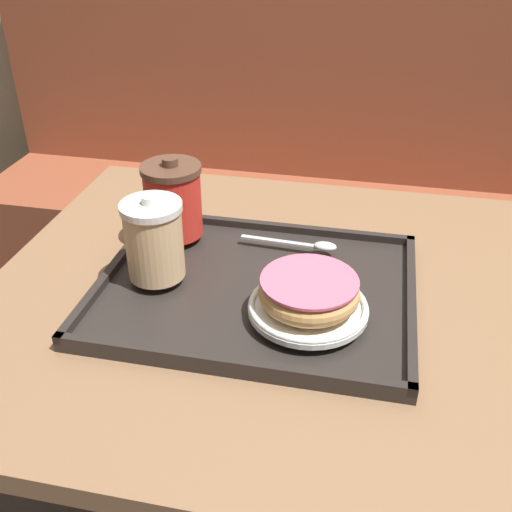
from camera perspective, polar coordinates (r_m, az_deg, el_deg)
The scene contains 8 objects.
booth_bench at distance 1.82m, azimuth 1.89°, elevation 2.54°, with size 1.71×0.44×1.00m.
cafe_table at distance 0.98m, azimuth 0.97°, elevation -11.59°, with size 0.82×0.74×0.71m.
serving_tray at distance 0.85m, azimuth 0.00°, elevation -3.24°, with size 0.44×0.35×0.02m.
coffee_cup_front at distance 0.84m, azimuth -9.68°, elevation 1.57°, with size 0.08×0.08×0.12m.
coffee_cup_rear at distance 0.94m, azimuth -7.91°, elevation 5.36°, with size 0.09×0.09×0.13m.
plate_with_chocolate_donut at distance 0.78m, azimuth 4.98°, elevation -4.84°, with size 0.16×0.16×0.01m.
donut_chocolate_glazed at distance 0.77m, azimuth 5.07°, elevation -3.33°, with size 0.13×0.13×0.04m.
spoon at distance 0.92m, azimuth 5.14°, elevation 1.09°, with size 0.16×0.02×0.01m.
Camera 1 is at (0.13, -0.70, 1.20)m, focal length 42.00 mm.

